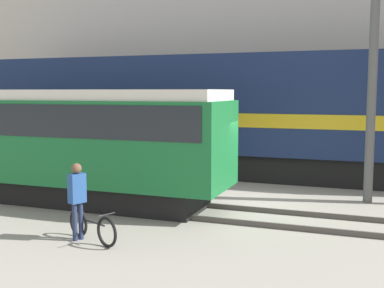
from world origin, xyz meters
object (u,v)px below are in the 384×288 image
Objects in this scene: freight_locomotive at (198,113)px; bicycle at (92,227)px; person at (77,193)px; streetcar at (34,137)px; utility_pole_center at (373,71)px.

freight_locomotive is 9.62m from bicycle.
person is (-0.38, 0.01, 0.73)m from bicycle.
streetcar is (-3.20, -6.18, -0.53)m from freight_locomotive.
streetcar is at bearing -162.42° from utility_pole_center.
person is (3.64, -3.15, -0.87)m from streetcar.
person is at bearing -87.33° from freight_locomotive.
streetcar is 1.56× the size of utility_pole_center.
utility_pole_center is (6.11, 6.24, 2.87)m from person.
bicycle is 9.22m from utility_pole_center.
bicycle is 0.94× the size of person.
utility_pole_center is at bearing 45.61° from person.
utility_pole_center is at bearing -25.25° from freight_locomotive.
freight_locomotive is 7.39m from utility_pole_center.
person is at bearing 177.89° from bicycle.
streetcar is 7.04× the size of person.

